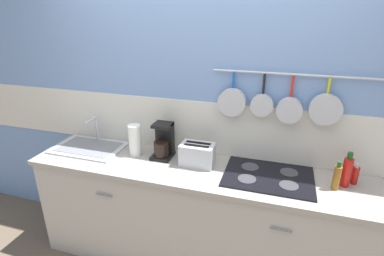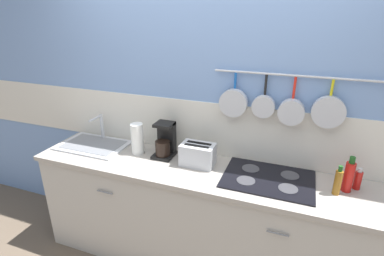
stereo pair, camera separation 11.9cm
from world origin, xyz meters
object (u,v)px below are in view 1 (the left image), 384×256
(paper_towel_roll, at_px, (135,140))
(bottle_vinegar, at_px, (337,177))
(bottle_dish_soap, at_px, (355,175))
(coffee_maker, at_px, (163,143))
(toaster, at_px, (197,155))
(bottle_cooking_wine, at_px, (347,171))

(paper_towel_roll, distance_m, bottle_vinegar, 1.52)
(paper_towel_roll, distance_m, bottle_dish_soap, 1.65)
(bottle_dish_soap, bearing_deg, paper_towel_roll, -178.38)
(coffee_maker, distance_m, bottle_vinegar, 1.29)
(toaster, relative_size, bottle_cooking_wine, 1.08)
(paper_towel_roll, relative_size, bottle_dish_soap, 1.69)
(toaster, xyz_separation_m, bottle_cooking_wine, (1.05, 0.01, 0.02))
(toaster, distance_m, bottle_cooking_wine, 1.05)
(coffee_maker, xyz_separation_m, bottle_dish_soap, (1.42, -0.00, -0.05))
(toaster, relative_size, bottle_vinegar, 1.32)
(toaster, distance_m, bottle_dish_soap, 1.11)
(bottle_cooking_wine, bearing_deg, toaster, -179.36)
(paper_towel_roll, relative_size, coffee_maker, 0.91)
(coffee_maker, xyz_separation_m, toaster, (0.31, -0.06, -0.03))
(bottle_dish_soap, bearing_deg, bottle_vinegar, -138.86)
(bottle_cooking_wine, relative_size, bottle_dish_soap, 1.63)
(paper_towel_roll, relative_size, toaster, 0.95)
(coffee_maker, height_order, bottle_dish_soap, coffee_maker)
(coffee_maker, relative_size, bottle_cooking_wine, 1.13)
(bottle_vinegar, bearing_deg, bottle_cooking_wine, 44.67)
(coffee_maker, relative_size, bottle_vinegar, 1.38)
(coffee_maker, xyz_separation_m, bottle_vinegar, (1.29, -0.12, -0.03))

